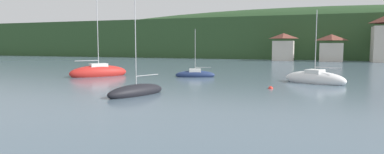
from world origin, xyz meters
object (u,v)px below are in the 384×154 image
object	(u,v)px
sailboat_far_4	(99,72)
mooring_buoy_near	(271,89)
sailboat_far_3	(315,79)
sailboat_mid_1	(136,92)
shore_building_westcentral	(331,48)
shore_building_central	(383,40)
shore_building_west	(283,47)
sailboat_far_5	(195,75)

from	to	relation	value
sailboat_far_4	mooring_buoy_near	size ratio (longest dim) A/B	22.99
sailboat_far_3	sailboat_mid_1	bearing A→B (deg)	71.52
shore_building_westcentral	shore_building_central	size ratio (longest dim) A/B	0.62
shore_building_west	sailboat_far_4	size ratio (longest dim) A/B	0.68
sailboat_far_4	sailboat_far_5	xyz separation A→B (m)	(12.28, 3.45, -0.20)
shore_building_westcentral	sailboat_far_4	bearing A→B (deg)	-119.60
shore_building_westcentral	shore_building_central	xyz separation A→B (m)	(11.47, 0.55, 2.02)
sailboat_far_4	mooring_buoy_near	distance (m)	23.44
shore_building_central	mooring_buoy_near	size ratio (longest dim) A/B	23.80
shore_building_central	mooring_buoy_near	world-z (taller)	shore_building_central
shore_building_central	sailboat_far_4	world-z (taller)	shore_building_central
sailboat_mid_1	sailboat_far_5	world-z (taller)	sailboat_mid_1
shore_building_west	sailboat_mid_1	xyz separation A→B (m)	(-5.73, -66.10, -3.16)
sailboat_mid_1	sailboat_far_5	distance (m)	16.51
shore_building_westcentral	sailboat_far_3	xyz separation A→B (m)	(-3.48, -51.94, -2.82)
shore_building_westcentral	sailboat_mid_1	size ratio (longest dim) A/B	0.77
shore_building_westcentral	shore_building_west	bearing A→B (deg)	-179.05
shore_building_central	sailboat_far_3	xyz separation A→B (m)	(-14.95, -52.48, -4.85)
sailboat_mid_1	shore_building_west	bearing A→B (deg)	-166.06
mooring_buoy_near	shore_building_westcentral	bearing A→B (deg)	82.80
sailboat_far_5	shore_building_central	bearing A→B (deg)	-140.05
sailboat_mid_1	mooring_buoy_near	xyz separation A→B (m)	(9.85, 8.08, -0.30)
sailboat_far_5	mooring_buoy_near	distance (m)	13.55
shore_building_west	sailboat_far_5	world-z (taller)	shore_building_west
shore_building_central	mooring_buoy_near	distance (m)	61.93
shore_building_west	shore_building_central	distance (m)	23.03
sailboat_far_4	sailboat_far_3	bearing A→B (deg)	-51.07
shore_building_west	sailboat_far_3	world-z (taller)	sailboat_far_3
shore_building_westcentral	mooring_buoy_near	distance (m)	58.77
shore_building_central	mooring_buoy_near	bearing A→B (deg)	-107.76
sailboat_far_5	mooring_buoy_near	world-z (taller)	sailboat_far_5
sailboat_mid_1	shore_building_westcentral	bearing A→B (deg)	-175.66
sailboat_far_3	sailboat_far_4	bearing A→B (deg)	28.05
shore_building_west	mooring_buoy_near	bearing A→B (deg)	-85.94
sailboat_far_3	mooring_buoy_near	world-z (taller)	sailboat_far_3
shore_building_central	sailboat_mid_1	world-z (taller)	shore_building_central
shore_building_west	shore_building_central	size ratio (longest dim) A/B	0.65
sailboat_far_4	shore_building_westcentral	bearing A→B (deg)	6.51
sailboat_mid_1	sailboat_far_4	xyz separation A→B (m)	(-13.05, 13.03, 0.21)
sailboat_far_4	mooring_buoy_near	xyz separation A→B (m)	(22.90, -4.96, -0.51)
shore_building_westcentral	shore_building_central	distance (m)	11.66
shore_building_central	sailboat_mid_1	bearing A→B (deg)	-113.22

